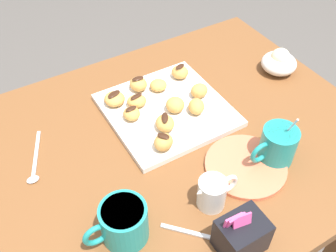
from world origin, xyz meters
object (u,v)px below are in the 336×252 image
at_px(coffee_mug_teal_left, 277,144).
at_px(beignet_6, 115,99).
at_px(dining_table, 166,174).
at_px(coffee_mug_teal_right, 123,222).
at_px(pastry_plate_square, 167,110).
at_px(beignet_7, 199,91).
at_px(beignet_0, 163,142).
at_px(beignet_2, 175,105).
at_px(beignet_3, 158,85).
at_px(sugar_caddy, 241,235).
at_px(beignet_8, 196,106).
at_px(beignet_4, 138,84).
at_px(beignet_5, 132,114).
at_px(beignet_1, 180,72).
at_px(beignet_10, 137,101).
at_px(ice_cream_bowl, 279,62).
at_px(saucer_coral_left, 246,166).
at_px(cream_pitcher_white, 213,192).
at_px(beignet_9, 165,123).

distance_m(coffee_mug_teal_left, beignet_6, 0.43).
distance_m(dining_table, coffee_mug_teal_right, 0.32).
bearing_deg(pastry_plate_square, beignet_7, 178.26).
xyz_separation_m(beignet_0, beignet_2, (-0.09, -0.10, -0.00)).
xyz_separation_m(beignet_2, beignet_6, (0.12, -0.10, -0.00)).
xyz_separation_m(beignet_0, beignet_6, (0.03, -0.20, -0.00)).
bearing_deg(dining_table, beignet_3, -114.04).
distance_m(sugar_caddy, beignet_8, 0.37).
bearing_deg(coffee_mug_teal_left, beignet_2, -63.48).
relative_size(beignet_4, beignet_5, 1.11).
relative_size(beignet_1, beignet_10, 0.94).
bearing_deg(beignet_3, beignet_1, -168.57).
height_order(coffee_mug_teal_right, beignet_5, coffee_mug_teal_right).
relative_size(ice_cream_bowl, saucer_coral_left, 0.54).
height_order(dining_table, coffee_mug_teal_left, coffee_mug_teal_left).
xyz_separation_m(ice_cream_bowl, beignet_6, (0.48, -0.10, -0.00)).
height_order(beignet_0, beignet_8, beignet_0).
bearing_deg(beignet_5, beignet_2, 164.45).
bearing_deg(beignet_4, beignet_6, 13.88).
distance_m(sugar_caddy, ice_cream_bowl, 0.59).
height_order(beignet_1, beignet_6, beignet_1).
xyz_separation_m(cream_pitcher_white, sugar_caddy, (0.01, 0.11, 0.00)).
height_order(dining_table, sugar_caddy, sugar_caddy).
distance_m(beignet_8, beignet_10, 0.16).
distance_m(pastry_plate_square, beignet_6, 0.14).
bearing_deg(saucer_coral_left, pastry_plate_square, -76.15).
relative_size(cream_pitcher_white, sugar_caddy, 0.99).
distance_m(beignet_2, beignet_9, 0.07).
xyz_separation_m(sugar_caddy, beignet_7, (-0.17, -0.40, -0.01)).
distance_m(ice_cream_bowl, beignet_3, 0.37).
distance_m(beignet_6, beignet_9, 0.16).
height_order(beignet_2, beignet_10, beignet_2).
xyz_separation_m(cream_pitcher_white, saucer_coral_left, (-0.12, -0.04, -0.03)).
xyz_separation_m(pastry_plate_square, beignet_9, (0.04, 0.06, 0.03)).
height_order(coffee_mug_teal_left, beignet_3, coffee_mug_teal_left).
bearing_deg(beignet_2, beignet_6, -40.30).
relative_size(beignet_2, beignet_9, 0.93).
height_order(ice_cream_bowl, beignet_7, ice_cream_bowl).
distance_m(dining_table, coffee_mug_teal_left, 0.31).
relative_size(cream_pitcher_white, beignet_4, 2.12).
height_order(coffee_mug_teal_right, beignet_8, coffee_mug_teal_right).
distance_m(dining_table, beignet_1, 0.29).
bearing_deg(dining_table, saucer_coral_left, 126.03).
bearing_deg(beignet_8, saucer_coral_left, 91.29).
relative_size(beignet_0, beignet_3, 1.05).
bearing_deg(cream_pitcher_white, beignet_2, -105.46).
bearing_deg(dining_table, beignet_1, -130.07).
height_order(beignet_2, beignet_4, beignet_2).
xyz_separation_m(coffee_mug_teal_right, beignet_10, (-0.19, -0.31, -0.02)).
height_order(coffee_mug_teal_right, cream_pitcher_white, coffee_mug_teal_right).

